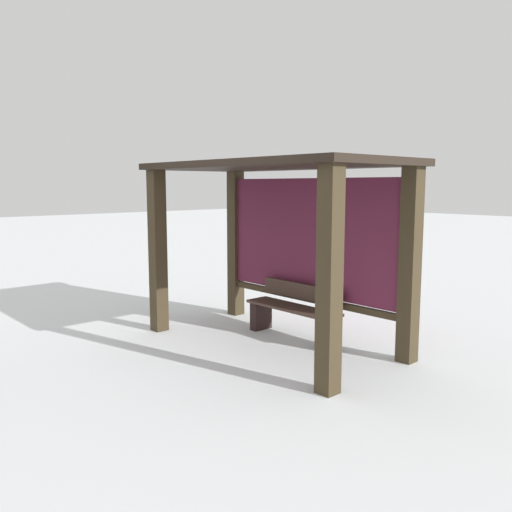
{
  "coord_description": "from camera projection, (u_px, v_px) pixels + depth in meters",
  "views": [
    {
      "loc": [
        4.61,
        -4.42,
        1.97
      ],
      "look_at": [
        -0.08,
        -0.18,
        1.12
      ],
      "focal_mm": 37.1,
      "sensor_mm": 36.0,
      "label": 1
    }
  ],
  "objects": [
    {
      "name": "bus_shelter",
      "position": [
        284.0,
        215.0,
        6.52
      ],
      "size": [
        3.3,
        1.68,
        2.25
      ],
      "color": "#392D1B",
      "rests_on": "ground"
    },
    {
      "name": "bench_left_inside",
      "position": [
        294.0,
        313.0,
        6.82
      ],
      "size": [
        1.4,
        0.36,
        0.7
      ],
      "color": "#443228",
      "rests_on": "ground"
    },
    {
      "name": "ground_plane",
      "position": [
        271.0,
        344.0,
        6.59
      ],
      "size": [
        60.0,
        60.0,
        0.0
      ],
      "primitive_type": "plane",
      "color": "white"
    }
  ]
}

